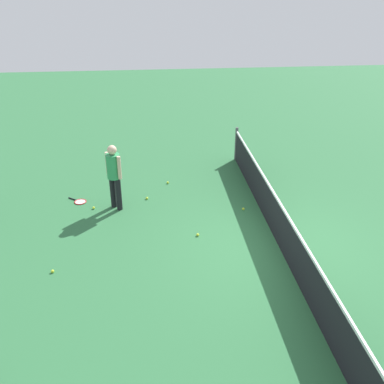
{
  "coord_description": "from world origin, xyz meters",
  "views": [
    {
      "loc": [
        7.62,
        -2.72,
        5.34
      ],
      "look_at": [
        -1.07,
        -1.82,
        0.9
      ],
      "focal_mm": 40.19,
      "sensor_mm": 36.0,
      "label": 1
    }
  ],
  "objects_px": {
    "tennis_ball_stray_right": "(147,198)",
    "tennis_ball_by_net": "(53,271)",
    "tennis_ball_near_player": "(94,208)",
    "tennis_ball_stray_left": "(243,209)",
    "player_near_side": "(114,172)",
    "tennis_ball_baseline": "(168,183)",
    "tennis_racket_near_player": "(80,202)",
    "tennis_ball_midcourt": "(198,235)"
  },
  "relations": [
    {
      "from": "tennis_racket_near_player",
      "to": "tennis_ball_stray_left",
      "type": "height_order",
      "value": "tennis_ball_stray_left"
    },
    {
      "from": "tennis_ball_by_net",
      "to": "tennis_ball_stray_right",
      "type": "relative_size",
      "value": 1.0
    },
    {
      "from": "player_near_side",
      "to": "tennis_ball_baseline",
      "type": "xyz_separation_m",
      "value": [
        -1.29,
        1.37,
        -0.98
      ]
    },
    {
      "from": "tennis_ball_midcourt",
      "to": "tennis_ball_stray_left",
      "type": "height_order",
      "value": "same"
    },
    {
      "from": "tennis_ball_midcourt",
      "to": "tennis_ball_stray_right",
      "type": "distance_m",
      "value": 2.23
    },
    {
      "from": "player_near_side",
      "to": "tennis_ball_near_player",
      "type": "distance_m",
      "value": 1.14
    },
    {
      "from": "player_near_side",
      "to": "tennis_racket_near_player",
      "type": "height_order",
      "value": "player_near_side"
    },
    {
      "from": "tennis_ball_baseline",
      "to": "tennis_racket_near_player",
      "type": "bearing_deg",
      "value": -69.86
    },
    {
      "from": "tennis_ball_near_player",
      "to": "tennis_ball_midcourt",
      "type": "height_order",
      "value": "same"
    },
    {
      "from": "tennis_ball_near_player",
      "to": "player_near_side",
      "type": "bearing_deg",
      "value": 89.87
    },
    {
      "from": "player_near_side",
      "to": "tennis_racket_near_player",
      "type": "bearing_deg",
      "value": -112.97
    },
    {
      "from": "tennis_ball_by_net",
      "to": "tennis_ball_baseline",
      "type": "distance_m",
      "value": 4.61
    },
    {
      "from": "tennis_ball_stray_left",
      "to": "tennis_ball_by_net",
      "type": "bearing_deg",
      "value": -63.86
    },
    {
      "from": "player_near_side",
      "to": "tennis_ball_near_player",
      "type": "height_order",
      "value": "player_near_side"
    },
    {
      "from": "tennis_ball_by_net",
      "to": "tennis_ball_stray_left",
      "type": "relative_size",
      "value": 1.0
    },
    {
      "from": "tennis_ball_near_player",
      "to": "tennis_ball_midcourt",
      "type": "distance_m",
      "value": 2.93
    },
    {
      "from": "tennis_racket_near_player",
      "to": "tennis_ball_stray_right",
      "type": "xyz_separation_m",
      "value": [
        0.03,
        1.76,
        0.02
      ]
    },
    {
      "from": "tennis_ball_midcourt",
      "to": "tennis_ball_baseline",
      "type": "height_order",
      "value": "same"
    },
    {
      "from": "tennis_racket_near_player",
      "to": "tennis_ball_baseline",
      "type": "bearing_deg",
      "value": 110.14
    },
    {
      "from": "tennis_ball_by_net",
      "to": "tennis_ball_baseline",
      "type": "height_order",
      "value": "same"
    },
    {
      "from": "tennis_ball_near_player",
      "to": "tennis_ball_stray_left",
      "type": "bearing_deg",
      "value": 83.27
    },
    {
      "from": "tennis_ball_by_net",
      "to": "tennis_ball_near_player",
      "type": "bearing_deg",
      "value": 167.88
    },
    {
      "from": "tennis_ball_midcourt",
      "to": "tennis_ball_stray_left",
      "type": "distance_m",
      "value": 1.69
    },
    {
      "from": "tennis_racket_near_player",
      "to": "tennis_ball_midcourt",
      "type": "xyz_separation_m",
      "value": [
        1.95,
        2.9,
        0.02
      ]
    },
    {
      "from": "tennis_ball_stray_left",
      "to": "tennis_ball_midcourt",
      "type": "bearing_deg",
      "value": -49.91
    },
    {
      "from": "player_near_side",
      "to": "tennis_ball_baseline",
      "type": "relative_size",
      "value": 25.76
    },
    {
      "from": "tennis_ball_by_net",
      "to": "tennis_ball_stray_left",
      "type": "bearing_deg",
      "value": 116.14
    },
    {
      "from": "tennis_ball_near_player",
      "to": "tennis_ball_baseline",
      "type": "distance_m",
      "value": 2.34
    },
    {
      "from": "tennis_ball_stray_left",
      "to": "player_near_side",
      "type": "bearing_deg",
      "value": -97.94
    },
    {
      "from": "tennis_racket_near_player",
      "to": "tennis_ball_baseline",
      "type": "xyz_separation_m",
      "value": [
        -0.87,
        2.36,
        0.02
      ]
    },
    {
      "from": "tennis_ball_stray_right",
      "to": "tennis_ball_midcourt",
      "type": "bearing_deg",
      "value": 30.68
    },
    {
      "from": "tennis_ball_midcourt",
      "to": "tennis_ball_stray_right",
      "type": "xyz_separation_m",
      "value": [
        -1.92,
        -1.14,
        0.0
      ]
    },
    {
      "from": "tennis_racket_near_player",
      "to": "tennis_ball_by_net",
      "type": "distance_m",
      "value": 3.0
    },
    {
      "from": "tennis_ball_stray_right",
      "to": "tennis_ball_by_net",
      "type": "bearing_deg",
      "value": -32.79
    },
    {
      "from": "tennis_racket_near_player",
      "to": "tennis_ball_stray_right",
      "type": "relative_size",
      "value": 8.58
    },
    {
      "from": "tennis_racket_near_player",
      "to": "tennis_ball_stray_right",
      "type": "height_order",
      "value": "tennis_ball_stray_right"
    },
    {
      "from": "tennis_ball_near_player",
      "to": "tennis_ball_by_net",
      "type": "distance_m",
      "value": 2.63
    },
    {
      "from": "tennis_ball_midcourt",
      "to": "tennis_ball_stray_right",
      "type": "relative_size",
      "value": 1.0
    },
    {
      "from": "player_near_side",
      "to": "tennis_ball_midcourt",
      "type": "relative_size",
      "value": 25.76
    },
    {
      "from": "tennis_ball_near_player",
      "to": "tennis_ball_by_net",
      "type": "xyz_separation_m",
      "value": [
        2.57,
        -0.55,
        0.0
      ]
    },
    {
      "from": "player_near_side",
      "to": "tennis_ball_stray_left",
      "type": "relative_size",
      "value": 25.76
    },
    {
      "from": "player_near_side",
      "to": "tennis_ball_by_net",
      "type": "relative_size",
      "value": 25.76
    }
  ]
}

